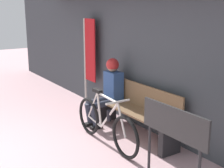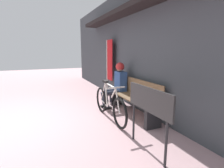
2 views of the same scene
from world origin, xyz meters
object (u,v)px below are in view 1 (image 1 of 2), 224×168
(bicycle, at_px, (105,124))
(signboard, at_px, (173,128))
(park_bench_near, at_px, (137,112))
(person_seated, at_px, (109,87))
(banner_pole, at_px, (89,54))

(bicycle, bearing_deg, signboard, 1.22)
(bicycle, xyz_separation_m, signboard, (1.42, 0.03, 0.40))
(park_bench_near, bearing_deg, bicycle, -84.98)
(person_seated, relative_size, signboard, 1.18)
(bicycle, xyz_separation_m, person_seated, (-0.74, 0.54, 0.34))
(bicycle, relative_size, signboard, 1.65)
(park_bench_near, distance_m, banner_pole, 1.98)
(park_bench_near, xyz_separation_m, person_seated, (-0.69, -0.12, 0.29))
(signboard, bearing_deg, banner_pole, 167.32)
(bicycle, distance_m, signboard, 1.47)
(bicycle, relative_size, banner_pole, 0.90)
(banner_pole, bearing_deg, person_seated, -11.67)
(bicycle, bearing_deg, person_seated, 144.14)
(park_bench_near, relative_size, signboard, 1.76)
(person_seated, height_order, signboard, person_seated)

